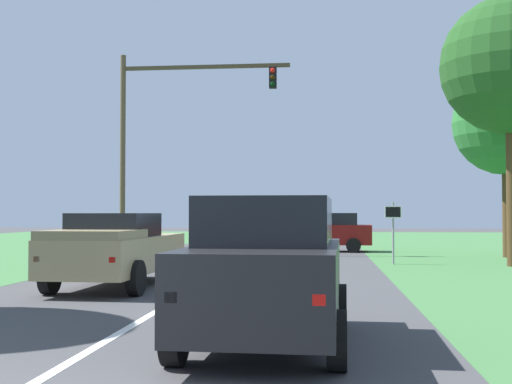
# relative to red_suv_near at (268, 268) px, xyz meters

# --- Properties ---
(ground_plane) EXTENTS (120.00, 120.00, 0.00)m
(ground_plane) POSITION_rel_red_suv_near_xyz_m (-2.35, 8.60, -1.07)
(ground_plane) COLOR #424244
(lane_centre_stripe) EXTENTS (0.16, 43.74, 0.01)m
(lane_centre_stripe) POSITION_rel_red_suv_near_xyz_m (-2.35, -2.40, -1.07)
(lane_centre_stripe) COLOR white
(lane_centre_stripe) RESTS_ON ground_plane
(red_suv_near) EXTENTS (2.28, 4.54, 2.06)m
(red_suv_near) POSITION_rel_red_suv_near_xyz_m (0.00, 0.00, 0.00)
(red_suv_near) COLOR black
(red_suv_near) RESTS_ON ground_plane
(pickup_truck_lead) EXTENTS (2.40, 5.44, 1.83)m
(pickup_truck_lead) POSITION_rel_red_suv_near_xyz_m (-4.32, 6.62, -0.11)
(pickup_truck_lead) COLOR tan
(pickup_truck_lead) RESTS_ON ground_plane
(traffic_light) EXTENTS (7.53, 0.40, 8.83)m
(traffic_light) POSITION_rel_red_suv_near_xyz_m (-6.33, 19.27, 4.69)
(traffic_light) COLOR brown
(traffic_light) RESTS_ON ground_plane
(keep_moving_sign) EXTENTS (0.60, 0.09, 2.21)m
(keep_moving_sign) POSITION_rel_red_suv_near_xyz_m (3.19, 14.74, 0.35)
(keep_moving_sign) COLOR gray
(keep_moving_sign) RESTS_ON ground_plane
(oak_tree_right) EXTENTS (4.33, 4.33, 7.72)m
(oak_tree_right) POSITION_rel_red_suv_near_xyz_m (8.23, 18.97, 4.46)
(oak_tree_right) COLOR #4C351E
(oak_tree_right) RESTS_ON ground_plane
(crossing_suv_far) EXTENTS (4.50, 2.15, 1.82)m
(crossing_suv_far) POSITION_rel_red_suv_near_xyz_m (0.76, 22.33, -0.12)
(crossing_suv_far) COLOR maroon
(crossing_suv_far) RESTS_ON ground_plane
(extra_tree_1) EXTENTS (4.78, 4.78, 9.32)m
(extra_tree_1) POSITION_rel_red_suv_near_xyz_m (7.16, 14.28, 5.84)
(extra_tree_1) COLOR #4C351E
(extra_tree_1) RESTS_ON ground_plane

